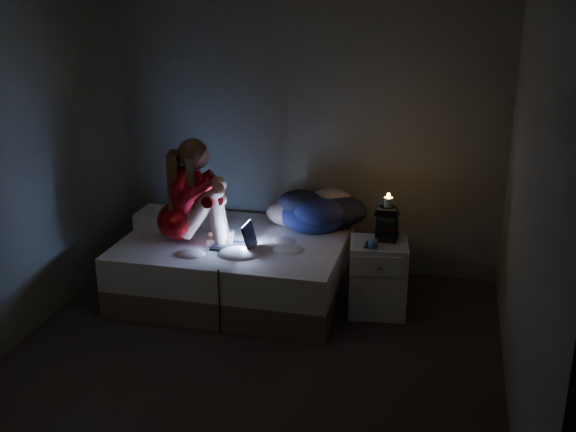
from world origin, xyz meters
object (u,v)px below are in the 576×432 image
(bed, at_px, (235,266))
(nightstand, at_px, (378,277))
(woman, at_px, (178,191))
(phone, at_px, (368,244))
(laptop, at_px, (233,234))
(candle, at_px, (388,203))

(bed, xyz_separation_m, nightstand, (1.25, -0.05, 0.05))
(nightstand, bearing_deg, woman, 176.49)
(bed, xyz_separation_m, phone, (1.17, -0.13, 0.37))
(laptop, xyz_separation_m, candle, (1.24, 0.25, 0.29))
(woman, bearing_deg, phone, -12.53)
(laptop, distance_m, candle, 1.30)
(nightstand, distance_m, candle, 0.63)
(candle, bearing_deg, woman, -172.51)
(woman, xyz_separation_m, phone, (1.60, 0.05, -0.34))
(laptop, bearing_deg, candle, 12.60)
(woman, xyz_separation_m, candle, (1.72, 0.23, -0.04))
(woman, distance_m, laptop, 0.58)
(laptop, bearing_deg, nightstand, 8.47)
(nightstand, bearing_deg, candle, 55.88)
(nightstand, bearing_deg, laptop, 179.41)
(woman, bearing_deg, nightstand, -9.92)
(laptop, bearing_deg, bed, 106.27)
(phone, bearing_deg, bed, -177.57)
(bed, height_order, nightstand, nightstand)
(bed, distance_m, laptop, 0.43)
(laptop, xyz_separation_m, phone, (1.12, 0.07, -0.01))
(laptop, height_order, phone, laptop)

